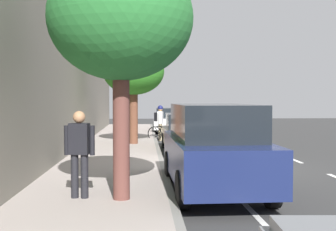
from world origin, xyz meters
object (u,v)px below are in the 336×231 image
Objects in this scene: parked_suv_dark_blue_mid at (214,147)px; street_tree_near_cyclist at (134,72)px; street_tree_mid_block at (121,20)px; parked_sedan_tan_second at (187,133)px; cyclist_with_backpack at (160,119)px; pedestrian_on_phone at (79,149)px; bicycle_at_curb at (165,134)px; parked_sedan_white_nearest at (169,120)px.

parked_suv_dark_blue_mid is 1.13× the size of street_tree_near_cyclist.
parked_suv_dark_blue_mid is 1.01× the size of street_tree_mid_block.
street_tree_near_cyclist is 10.29m from street_tree_mid_block.
parked_sedan_tan_second is 0.93× the size of street_tree_mid_block.
pedestrian_on_phone is (2.07, 12.90, 0.05)m from cyclist_with_backpack.
cyclist_with_backpack is (0.22, -0.46, 0.70)m from bicycle_at_curb.
cyclist_with_backpack is at bearing 81.41° from parked_sedan_white_nearest.
parked_suv_dark_blue_mid reaches higher than pedestrian_on_phone.
pedestrian_on_phone is at bearing 20.16° from parked_suv_dark_blue_mid.
street_tree_mid_block reaches higher than parked_sedan_tan_second.
parked_sedan_tan_second is at bearing 101.20° from cyclist_with_backpack.
street_tree_near_cyclist is at bearing -90.00° from street_tree_mid_block.
street_tree_near_cyclist is (2.04, 8.10, 2.51)m from parked_sedan_white_nearest.
pedestrian_on_phone is (0.83, -0.14, -2.50)m from street_tree_mid_block.
street_tree_mid_block is at bearing 84.58° from cyclist_with_backpack.
cyclist_with_backpack is 13.07m from pedestrian_on_phone.
street_tree_mid_block is (2.01, 1.18, 2.61)m from parked_suv_dark_blue_mid.
street_tree_mid_block is (1.24, 13.04, 2.55)m from cyclist_with_backpack.
parked_suv_dark_blue_mid is at bearing 92.76° from bicycle_at_curb.
bicycle_at_curb is 0.97× the size of pedestrian_on_phone.
pedestrian_on_phone is at bearing 70.50° from parked_sedan_tan_second.
parked_sedan_white_nearest is at bearing -98.59° from cyclist_with_backpack.
parked_sedan_white_nearest is 0.95× the size of parked_suv_dark_blue_mid.
street_tree_near_cyclist is at bearing -94.68° from pedestrian_on_phone.
cyclist_with_backpack is 0.38× the size of street_tree_mid_block.
pedestrian_on_phone is at bearing -9.54° from street_tree_mid_block.
street_tree_mid_block is at bearing 83.38° from bicycle_at_curb.
pedestrian_on_phone is at bearing 79.57° from bicycle_at_curb.
street_tree_mid_block is at bearing 75.92° from parked_sedan_tan_second.
parked_sedan_white_nearest is at bearing -90.12° from parked_suv_dark_blue_mid.
pedestrian_on_phone is (2.84, 1.04, 0.11)m from parked_suv_dark_blue_mid.
street_tree_mid_block reaches higher than parked_suv_dark_blue_mid.
parked_sedan_tan_second is at bearing -104.08° from street_tree_mid_block.
street_tree_mid_block is 2.64m from pedestrian_on_phone.
bicycle_at_curb is (0.67, -4.08, -0.36)m from parked_sedan_tan_second.
street_tree_near_cyclist is 0.89× the size of street_tree_mid_block.
parked_sedan_white_nearest is at bearing -96.34° from street_tree_mid_block.
parked_sedan_tan_second is 8.89m from pedestrian_on_phone.
bicycle_at_curb is (0.55, -11.41, -0.63)m from parked_suv_dark_blue_mid.
bicycle_at_curb is at bearing 84.25° from parked_sedan_white_nearest.
pedestrian_on_phone is at bearing 81.05° from parked_sedan_white_nearest.
pedestrian_on_phone is (2.96, 8.37, 0.38)m from parked_sedan_tan_second.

